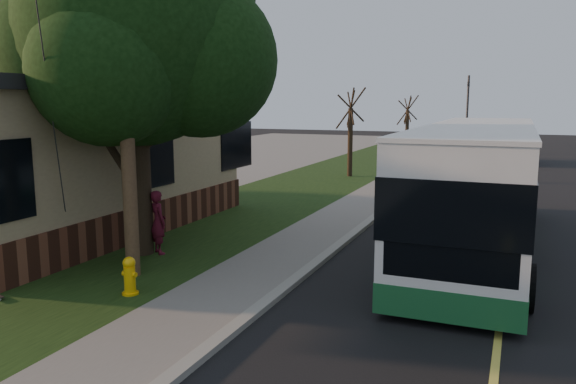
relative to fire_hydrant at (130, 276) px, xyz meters
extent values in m
plane|color=black|center=(2.60, 0.00, -0.43)|extent=(120.00, 120.00, 0.00)
cube|color=black|center=(6.60, 10.00, -0.43)|extent=(8.00, 80.00, 0.01)
cube|color=gray|center=(2.60, 10.00, -0.37)|extent=(0.25, 80.00, 0.12)
cube|color=slate|center=(1.60, 10.00, -0.39)|extent=(2.00, 80.00, 0.08)
cube|color=black|center=(-1.90, 10.00, -0.40)|extent=(5.00, 80.00, 0.07)
cube|color=slate|center=(-11.90, 10.00, -0.41)|extent=(15.00, 80.00, 0.04)
cylinder|color=yellow|center=(0.00, 0.00, -0.09)|extent=(0.22, 0.22, 0.55)
sphere|color=yellow|center=(0.00, 0.00, 0.26)|extent=(0.24, 0.24, 0.24)
cylinder|color=yellow|center=(0.00, 0.00, 0.04)|extent=(0.30, 0.10, 0.10)
cylinder|color=yellow|center=(0.00, 0.00, 0.04)|extent=(0.10, 0.18, 0.10)
cylinder|color=yellow|center=(0.00, 0.00, -0.34)|extent=(0.32, 0.32, 0.04)
cylinder|color=#473321|center=(-0.70, 1.00, 4.14)|extent=(0.30, 0.30, 9.00)
cylinder|color=#2D2D30|center=(-1.60, -0.10, 3.37)|extent=(2.52, 3.21, 7.60)
cylinder|color=black|center=(-1.60, 2.50, 1.64)|extent=(0.56, 0.56, 4.00)
sphere|color=black|center=(-1.60, 2.50, 4.84)|extent=(5.20, 5.20, 5.20)
sphere|color=black|center=(-0.20, 3.10, 4.24)|extent=(3.60, 3.60, 3.60)
sphere|color=black|center=(-2.80, 2.10, 4.54)|extent=(3.80, 3.80, 3.80)
sphere|color=black|center=(-1.30, 1.20, 3.94)|extent=(3.20, 3.20, 3.20)
sphere|color=black|center=(-2.20, 3.90, 5.24)|extent=(3.40, 3.40, 3.40)
cylinder|color=black|center=(-0.90, 18.00, 1.29)|extent=(0.24, 0.24, 3.30)
cylinder|color=black|center=(-0.90, 18.00, 2.94)|extent=(1.38, 0.57, 2.01)
cylinder|color=black|center=(-0.90, 18.00, 2.94)|extent=(0.74, 1.21, 1.58)
cylinder|color=black|center=(-0.90, 18.00, 2.94)|extent=(0.65, 1.05, 1.95)
cylinder|color=black|center=(-0.90, 18.00, 2.94)|extent=(1.28, 0.53, 1.33)
cylinder|color=black|center=(-0.90, 18.00, 2.94)|extent=(0.75, 1.21, 1.70)
cylinder|color=black|center=(-0.40, 30.00, 1.15)|extent=(0.24, 0.24, 3.03)
cylinder|color=black|center=(-0.40, 30.00, 2.66)|extent=(1.38, 0.57, 2.01)
cylinder|color=black|center=(-0.40, 30.00, 2.66)|extent=(0.74, 1.21, 1.58)
cylinder|color=black|center=(-0.40, 30.00, 2.66)|extent=(0.65, 1.05, 1.95)
cylinder|color=black|center=(-0.40, 30.00, 2.66)|extent=(1.28, 0.53, 1.33)
cylinder|color=black|center=(-0.40, 30.00, 2.66)|extent=(0.75, 1.21, 1.70)
cylinder|color=#2D2D30|center=(3.10, 34.00, 2.32)|extent=(0.16, 0.16, 5.50)
imported|color=black|center=(3.10, 34.00, 4.07)|extent=(0.18, 0.22, 1.10)
cube|color=silver|center=(5.80, 6.37, 1.35)|extent=(2.41, 11.56, 2.60)
cube|color=#1A5C2E|center=(5.80, 6.37, 0.00)|extent=(2.43, 11.58, 0.53)
cube|color=black|center=(5.80, 6.37, 1.54)|extent=(2.45, 11.60, 1.06)
cube|color=black|center=(5.80, 0.62, 1.20)|extent=(2.11, 0.06, 1.54)
cube|color=yellow|center=(5.80, 0.63, 2.51)|extent=(1.54, 0.06, 0.34)
cube|color=#FFF2CC|center=(5.07, 0.61, 0.10)|extent=(0.24, 0.04, 0.14)
cube|color=#FFF2CC|center=(6.52, 0.61, 0.10)|extent=(0.24, 0.04, 0.14)
cube|color=silver|center=(5.80, 6.37, 2.67)|extent=(2.46, 11.61, 0.08)
cylinder|color=black|center=(4.59, 2.14, 0.01)|extent=(0.27, 0.89, 0.89)
cylinder|color=black|center=(7.00, 2.14, 0.01)|extent=(0.27, 0.89, 0.89)
cylinder|color=black|center=(4.59, 5.41, 0.01)|extent=(0.27, 0.89, 0.89)
cylinder|color=black|center=(7.00, 5.41, 0.01)|extent=(0.27, 0.89, 0.89)
cylinder|color=black|center=(4.59, 10.61, 0.01)|extent=(0.27, 0.89, 0.89)
cylinder|color=black|center=(7.00, 10.61, 0.01)|extent=(0.27, 0.89, 0.89)
imported|color=#521021|center=(-1.21, 2.65, 0.41)|extent=(0.67, 0.62, 1.54)
cube|color=black|center=(-5.25, 6.82, 0.15)|extent=(1.38, 1.14, 1.08)
cube|color=black|center=(-5.25, 6.82, 0.73)|extent=(1.43, 1.19, 0.07)
imported|color=black|center=(6.50, 28.10, 0.36)|extent=(2.23, 4.76, 1.58)
camera|label=1|loc=(6.73, -8.36, 3.31)|focal=35.00mm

